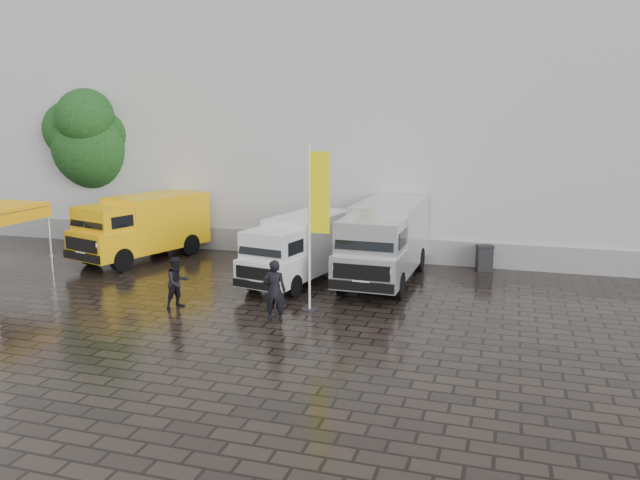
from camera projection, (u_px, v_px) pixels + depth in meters
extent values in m
plane|color=black|center=(308.00, 316.00, 18.79)|extent=(120.00, 120.00, 0.00)
cube|color=silver|center=(442.00, 115.00, 32.05)|extent=(44.00, 16.00, 12.00)
cube|color=gray|center=(415.00, 251.00, 25.56)|extent=(44.00, 0.15, 1.00)
cylinder|color=silver|center=(50.00, 239.00, 23.89)|extent=(0.10, 0.10, 2.57)
cylinder|color=black|center=(310.00, 309.00, 19.35)|extent=(0.50, 0.50, 0.04)
cylinder|color=white|center=(309.00, 229.00, 18.87)|extent=(0.07, 0.07, 5.10)
cube|color=#FDFF0D|center=(320.00, 193.00, 18.55)|extent=(0.60, 0.03, 2.45)
cylinder|color=black|center=(101.00, 201.00, 30.40)|extent=(0.53, 0.53, 3.78)
sphere|color=#193410|center=(97.00, 146.00, 29.89)|extent=(4.16, 4.16, 4.16)
sphere|color=#193410|center=(96.00, 110.00, 30.58)|extent=(2.46, 2.46, 2.46)
cube|color=black|center=(484.00, 258.00, 24.29)|extent=(0.74, 0.74, 1.01)
imported|color=black|center=(275.00, 291.00, 18.15)|extent=(0.75, 0.58, 1.84)
imported|color=black|center=(177.00, 282.00, 19.46)|extent=(0.91, 0.98, 1.62)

